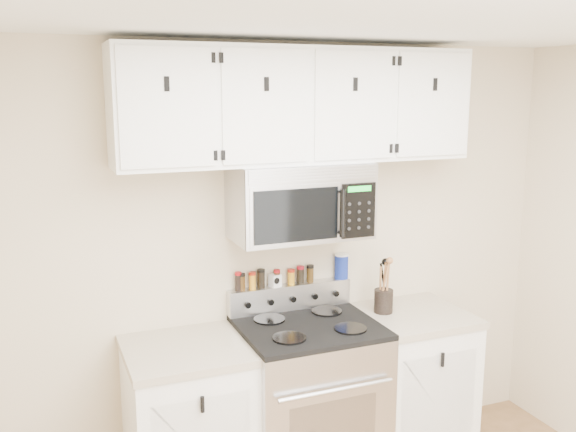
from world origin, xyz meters
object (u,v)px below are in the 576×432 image
object	(u,v)px
microwave	(300,201)
range	(308,401)
utensil_crock	(384,299)
salt_canister	(341,266)

from	to	relation	value
microwave	range	bearing A→B (deg)	-90.23
range	utensil_crock	distance (m)	0.74
range	microwave	bearing A→B (deg)	89.77
salt_canister	microwave	bearing A→B (deg)	-155.39
microwave	salt_canister	distance (m)	0.59
range	salt_canister	world-z (taller)	salt_canister
utensil_crock	salt_canister	world-z (taller)	salt_canister
utensil_crock	salt_canister	xyz separation A→B (m)	(-0.19, 0.19, 0.17)
range	utensil_crock	size ratio (longest dim) A/B	3.35
range	salt_canister	size ratio (longest dim) A/B	7.13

